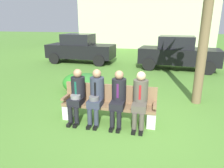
% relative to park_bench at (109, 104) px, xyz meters
% --- Properties ---
extents(ground_plane, '(80.00, 80.00, 0.00)m').
position_rel_park_bench_xyz_m(ground_plane, '(0.38, -0.19, -0.44)').
color(ground_plane, '#518431').
extents(park_bench, '(2.29, 0.44, 0.90)m').
position_rel_park_bench_xyz_m(park_bench, '(0.00, 0.00, 0.00)').
color(park_bench, brown).
rests_on(park_bench, ground).
extents(seated_man_leftmost, '(0.34, 0.72, 1.29)m').
position_rel_park_bench_xyz_m(seated_man_leftmost, '(-0.77, -0.14, 0.28)').
color(seated_man_leftmost, black).
rests_on(seated_man_leftmost, ground).
extents(seated_man_centerleft, '(0.34, 0.72, 1.31)m').
position_rel_park_bench_xyz_m(seated_man_centerleft, '(-0.28, -0.13, 0.29)').
color(seated_man_centerleft, '#2D3342').
rests_on(seated_man_centerleft, ground).
extents(seated_man_centerright, '(0.34, 0.72, 1.30)m').
position_rel_park_bench_xyz_m(seated_man_centerright, '(0.26, -0.13, 0.29)').
color(seated_man_centerright, black).
rests_on(seated_man_centerright, ground).
extents(seated_man_rightmost, '(0.34, 0.72, 1.31)m').
position_rel_park_bench_xyz_m(seated_man_rightmost, '(0.76, -0.13, 0.30)').
color(seated_man_rightmost, '#4C473D').
rests_on(seated_man_rightmost, ground).
extents(shrub_near_bench, '(1.06, 0.97, 0.66)m').
position_rel_park_bench_xyz_m(shrub_near_bench, '(-1.57, 1.87, -0.10)').
color(shrub_near_bench, '#287C24').
rests_on(shrub_near_bench, ground).
extents(shrub_mid_lawn, '(1.05, 0.97, 0.66)m').
position_rel_park_bench_xyz_m(shrub_mid_lawn, '(-1.27, 1.95, -0.11)').
color(shrub_mid_lawn, '#2A6B2A').
rests_on(shrub_mid_lawn, ground).
extents(parked_car_near, '(3.96, 1.83, 1.68)m').
position_rel_park_bench_xyz_m(parked_car_near, '(-3.42, 6.94, 0.40)').
color(parked_car_near, black).
rests_on(parked_car_near, ground).
extents(parked_car_far, '(4.03, 2.02, 1.68)m').
position_rel_park_bench_xyz_m(parked_car_far, '(2.07, 6.36, 0.40)').
color(parked_car_far, black).
rests_on(parked_car_far, ground).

